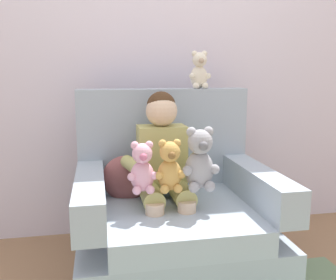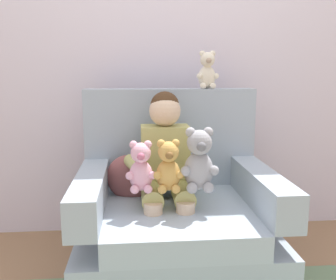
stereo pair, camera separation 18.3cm
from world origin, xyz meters
name	(u,v)px [view 2 (the right image)]	position (x,y,z in m)	size (l,w,h in m)	color
ground_plane	(176,274)	(0.00, 0.00, 0.00)	(8.00, 8.00, 0.00)	#936D4C
back_wall	(165,39)	(0.00, 0.68, 1.30)	(6.00, 0.10, 2.60)	silver
armchair	(175,217)	(0.00, 0.05, 0.31)	(1.01, 0.88, 0.99)	#9EADBC
seated_child	(166,162)	(-0.05, 0.07, 0.62)	(0.45, 0.39, 0.82)	tan
plush_pink	(141,168)	(-0.19, -0.11, 0.63)	(0.15, 0.12, 0.25)	#EAA8BC
plush_honey	(168,167)	(-0.05, -0.12, 0.63)	(0.15, 0.12, 0.26)	gold
plush_grey	(199,161)	(0.10, -0.11, 0.66)	(0.19, 0.15, 0.31)	#9E9EA3
plush_cream_on_backrest	(207,71)	(0.22, 0.36, 1.09)	(0.13, 0.11, 0.22)	silver
throw_pillow	(129,178)	(-0.25, 0.16, 0.50)	(0.26, 0.12, 0.26)	#8C4C4C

